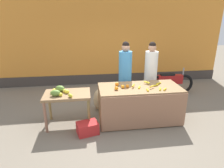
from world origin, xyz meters
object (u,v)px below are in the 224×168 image
(vendor_woman_blue_shirt, at_px, (125,76))
(parked_motorcycle, at_px, (170,82))
(vendor_woman_white_shirt, at_px, (150,75))
(produce_crate, at_px, (88,128))
(produce_sack, at_px, (99,100))

(vendor_woman_blue_shirt, bearing_deg, parked_motorcycle, 25.52)
(vendor_woman_white_shirt, distance_m, produce_crate, 2.27)
(vendor_woman_blue_shirt, xyz_separation_m, vendor_woman_white_shirt, (0.72, 0.05, -0.01))
(produce_crate, bearing_deg, vendor_woman_blue_shirt, 47.93)
(vendor_woman_blue_shirt, xyz_separation_m, produce_sack, (-0.70, -0.02, -0.63))
(vendor_woman_blue_shirt, height_order, vendor_woman_white_shirt, vendor_woman_blue_shirt)
(vendor_woman_white_shirt, height_order, produce_sack, vendor_woman_white_shirt)
(vendor_woman_blue_shirt, distance_m, vendor_woman_white_shirt, 0.72)
(vendor_woman_white_shirt, xyz_separation_m, parked_motorcycle, (0.92, 0.73, -0.51))
(vendor_woman_white_shirt, height_order, parked_motorcycle, vendor_woman_white_shirt)
(vendor_woman_blue_shirt, bearing_deg, produce_sack, -178.05)
(vendor_woman_blue_shirt, relative_size, parked_motorcycle, 1.14)
(vendor_woman_white_shirt, bearing_deg, parked_motorcycle, 38.58)
(vendor_woman_blue_shirt, bearing_deg, vendor_woman_white_shirt, 3.78)
(vendor_woman_blue_shirt, height_order, produce_sack, vendor_woman_blue_shirt)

